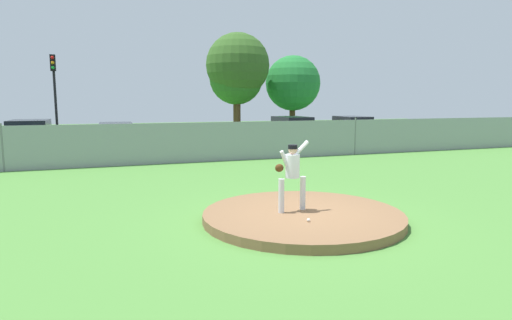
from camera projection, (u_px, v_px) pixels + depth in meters
ground_plane at (229, 177)px, 15.29m from camera, size 80.00×80.00×0.00m
asphalt_strip at (185, 151)px, 23.21m from camera, size 44.00×7.00×0.01m
pitchers_mound at (303, 216)px, 9.68m from camera, size 4.53×4.53×0.20m
pitcher_youth at (292, 170)px, 9.61m from camera, size 0.81×0.32×1.60m
baseball at (308, 220)px, 8.86m from camera, size 0.07×0.07×0.07m
chainlink_fence at (203, 142)px, 18.89m from camera, size 39.01×0.07×1.86m
parked_car_teal at (30, 140)px, 20.28m from camera, size 1.89×4.21×1.80m
parked_car_silver at (352, 131)px, 26.71m from camera, size 1.96×4.47×1.74m
parked_car_burgundy at (116, 139)px, 21.60m from camera, size 1.84×4.65×1.60m
parked_car_slate at (292, 132)px, 25.73m from camera, size 1.97×4.70×1.76m
traffic_cone_orange at (199, 148)px, 22.34m from camera, size 0.40×0.40×0.55m
traffic_light_near at (54, 85)px, 24.03m from camera, size 0.28×0.46×5.24m
tree_slender_far at (236, 78)px, 32.93m from camera, size 4.13×4.13×6.53m
tree_bushy_near at (238, 65)px, 32.58m from camera, size 4.85×4.85×7.84m
tree_tall_centre at (292, 83)px, 35.13m from camera, size 4.07×4.07×6.19m
tree_leaning_west at (293, 83)px, 35.15m from camera, size 4.50×4.50×6.39m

